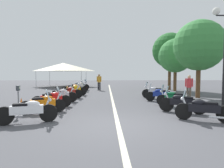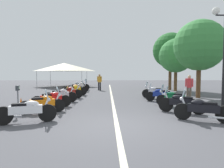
% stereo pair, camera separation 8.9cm
% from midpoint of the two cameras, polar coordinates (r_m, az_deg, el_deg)
% --- Properties ---
extents(ground_plane, '(80.00, 80.00, 0.00)m').
position_cam_midpoint_polar(ground_plane, '(6.66, 1.90, -12.68)').
color(ground_plane, '#4C4C51').
extents(lane_centre_stripe, '(29.34, 0.16, 0.01)m').
position_cam_midpoint_polar(lane_centre_stripe, '(14.27, 0.11, -4.01)').
color(lane_centre_stripe, beige).
rests_on(lane_centre_stripe, ground_plane).
extents(motorcycle_left_row_0, '(0.89, 2.08, 1.22)m').
position_cam_midpoint_polar(motorcycle_left_row_0, '(7.53, -24.30, -7.39)').
color(motorcycle_left_row_0, black).
rests_on(motorcycle_left_row_0, ground_plane).
extents(motorcycle_left_row_1, '(0.99, 1.93, 1.20)m').
position_cam_midpoint_polar(motorcycle_left_row_1, '(9.15, -20.10, -5.52)').
color(motorcycle_left_row_1, black).
rests_on(motorcycle_left_row_1, ground_plane).
extents(motorcycle_left_row_2, '(0.79, 2.05, 1.00)m').
position_cam_midpoint_polar(motorcycle_left_row_2, '(10.48, -17.77, -4.38)').
color(motorcycle_left_row_2, black).
rests_on(motorcycle_left_row_2, ground_plane).
extents(motorcycle_left_row_3, '(0.66, 2.09, 1.21)m').
position_cam_midpoint_polar(motorcycle_left_row_3, '(12.11, -15.27, -3.24)').
color(motorcycle_left_row_3, black).
rests_on(motorcycle_left_row_3, ground_plane).
extents(motorcycle_left_row_4, '(0.73, 2.01, 1.22)m').
position_cam_midpoint_polar(motorcycle_left_row_4, '(13.68, -12.98, -2.44)').
color(motorcycle_left_row_4, black).
rests_on(motorcycle_left_row_4, ground_plane).
extents(motorcycle_left_row_5, '(0.98, 2.06, 1.23)m').
position_cam_midpoint_polar(motorcycle_left_row_5, '(15.33, -11.42, -1.78)').
color(motorcycle_left_row_5, black).
rests_on(motorcycle_left_row_5, ground_plane).
extents(motorcycle_left_row_6, '(0.74, 2.13, 1.21)m').
position_cam_midpoint_polar(motorcycle_left_row_6, '(17.03, -11.41, -1.30)').
color(motorcycle_left_row_6, black).
rests_on(motorcycle_left_row_6, ground_plane).
extents(motorcycle_left_row_7, '(0.93, 1.97, 1.20)m').
position_cam_midpoint_polar(motorcycle_left_row_7, '(18.38, -10.03, -0.97)').
color(motorcycle_left_row_7, black).
rests_on(motorcycle_left_row_7, ground_plane).
extents(motorcycle_left_row_8, '(0.94, 1.97, 1.22)m').
position_cam_midpoint_polar(motorcycle_left_row_8, '(20.06, -9.57, -0.56)').
color(motorcycle_left_row_8, black).
rests_on(motorcycle_left_row_8, ground_plane).
extents(motorcycle_right_row_0, '(1.05, 1.98, 1.22)m').
position_cam_midpoint_polar(motorcycle_right_row_0, '(7.94, 26.21, -6.91)').
color(motorcycle_right_row_0, black).
rests_on(motorcycle_right_row_0, ground_plane).
extents(motorcycle_right_row_1, '(1.10, 1.93, 1.23)m').
position_cam_midpoint_polar(motorcycle_right_row_1, '(9.20, 20.66, -5.37)').
color(motorcycle_right_row_1, black).
rests_on(motorcycle_right_row_1, ground_plane).
extents(motorcycle_right_row_2, '(1.12, 1.80, 1.20)m').
position_cam_midpoint_polar(motorcycle_right_row_2, '(10.77, 18.65, -4.16)').
color(motorcycle_right_row_2, black).
rests_on(motorcycle_right_row_2, ground_plane).
extents(motorcycle_right_row_3, '(0.94, 2.02, 1.20)m').
position_cam_midpoint_polar(motorcycle_right_row_3, '(12.39, 15.05, -3.11)').
color(motorcycle_right_row_3, black).
rests_on(motorcycle_right_row_3, ground_plane).
extents(motorcycle_right_row_4, '(1.10, 1.92, 1.21)m').
position_cam_midpoint_polar(motorcycle_right_row_4, '(13.81, 13.46, -2.40)').
color(motorcycle_right_row_4, black).
rests_on(motorcycle_right_row_4, ground_plane).
extents(parking_meter, '(0.19, 0.14, 1.29)m').
position_cam_midpoint_polar(parking_meter, '(9.19, -26.67, -2.87)').
color(parking_meter, slate).
rests_on(parking_meter, ground_plane).
extents(traffic_cone_0, '(0.36, 0.36, 0.61)m').
position_cam_midpoint_polar(traffic_cone_0, '(10.45, -25.88, -5.49)').
color(traffic_cone_0, orange).
rests_on(traffic_cone_0, ground_plane).
extents(bystander_0, '(0.36, 0.44, 1.70)m').
position_cam_midpoint_polar(bystander_0, '(13.80, 22.74, -0.38)').
color(bystander_0, brown).
rests_on(bystander_0, ground_plane).
extents(bystander_1, '(0.32, 0.50, 1.72)m').
position_cam_midpoint_polar(bystander_1, '(19.77, -3.73, 0.98)').
color(bystander_1, black).
rests_on(bystander_1, ground_plane).
extents(roadside_tree_0, '(3.76, 3.76, 6.17)m').
position_cam_midpoint_polar(roadside_tree_0, '(21.37, 17.60, 9.77)').
color(roadside_tree_0, brown).
rests_on(roadside_tree_0, ground_plane).
extents(roadside_tree_1, '(3.42, 3.42, 5.30)m').
position_cam_midpoint_polar(roadside_tree_1, '(20.06, 19.13, 8.18)').
color(roadside_tree_1, brown).
rests_on(roadside_tree_1, ground_plane).
extents(roadside_tree_2, '(3.69, 3.69, 5.70)m').
position_cam_midpoint_polar(roadside_tree_2, '(15.30, 25.36, 10.59)').
color(roadside_tree_2, brown).
rests_on(roadside_tree_2, ground_plane).
extents(event_tent, '(6.10, 6.10, 3.20)m').
position_cam_midpoint_polar(event_tent, '(26.25, -14.32, 5.06)').
color(event_tent, beige).
rests_on(event_tent, ground_plane).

